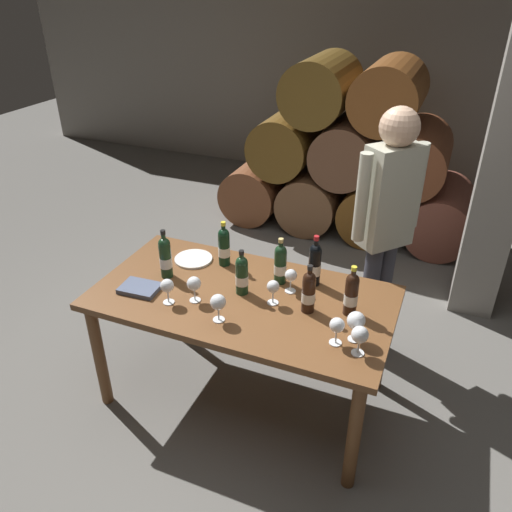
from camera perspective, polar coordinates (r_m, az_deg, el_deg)
The scene contains 23 objects.
ground_plane at distance 3.36m, azimuth -1.35°, elevation -15.22°, with size 14.00×14.00×0.00m, color #66635E.
cellar_back_wall at distance 6.50m, azimuth 14.52°, elevation 20.43°, with size 10.00×0.24×2.80m, color gray.
barrel_stack at distance 5.13m, azimuth 10.48°, elevation 10.64°, with size 2.49×0.90×1.69m.
stone_pillar at distance 3.92m, azimuth 26.79°, elevation 10.81°, with size 0.32×0.32×2.60m, color gray.
dining_table at distance 2.92m, azimuth -1.51°, elevation -5.92°, with size 1.70×0.90×0.76m.
wine_bottle_0 at distance 2.91m, azimuth 6.68°, elevation -0.89°, with size 0.07×0.07×0.32m.
wine_bottle_1 at distance 3.01m, azimuth -10.24°, elevation -0.11°, with size 0.07×0.07×0.31m.
wine_bottle_2 at distance 2.69m, azimuth 6.02°, elevation -3.98°, with size 0.07×0.07×0.28m.
wine_bottle_3 at distance 3.10m, azimuth -3.65°, elevation 1.10°, with size 0.07×0.07×0.29m.
wine_bottle_4 at distance 2.70m, azimuth 10.76°, elevation -4.21°, with size 0.07×0.07×0.29m.
wine_bottle_5 at distance 2.92m, azimuth 2.78°, elevation -0.88°, with size 0.07×0.07×0.29m.
wine_bottle_6 at distance 2.82m, azimuth -1.62°, elevation -2.13°, with size 0.07×0.07×0.28m.
wine_glass_0 at distance 2.85m, azimuth 3.98°, elevation -2.30°, with size 0.07×0.07×0.14m.
wine_glass_1 at distance 2.62m, azimuth -4.33°, elevation -5.31°, with size 0.08×0.08×0.16m.
wine_glass_2 at distance 2.53m, azimuth 11.29°, elevation -7.26°, with size 0.09×0.09×0.16m.
wine_glass_3 at distance 2.49m, azimuth 9.18°, elevation -7.85°, with size 0.08×0.08×0.15m.
wine_glass_4 at distance 2.75m, azimuth 1.95°, elevation -3.60°, with size 0.07×0.07×0.14m.
wine_glass_5 at distance 2.78m, azimuth -7.05°, elevation -3.21°, with size 0.08×0.08×0.15m.
wine_glass_6 at distance 2.45m, azimuth 11.70°, elevation -8.81°, with size 0.08×0.08×0.16m.
wine_glass_7 at distance 2.79m, azimuth -10.05°, elevation -3.43°, with size 0.08×0.08×0.15m.
tasting_notebook at distance 2.98m, azimuth -13.03°, elevation -3.57°, with size 0.22×0.16×0.03m, color #4C5670.
serving_plate at distance 3.22m, azimuth -7.11°, elevation -0.34°, with size 0.24×0.24×0.01m, color white.
sommelier_presenting at distance 3.21m, azimuth 14.62°, elevation 4.39°, with size 0.35×0.39×1.72m.
Camera 1 is at (0.97, -2.16, 2.38)m, focal length 35.25 mm.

